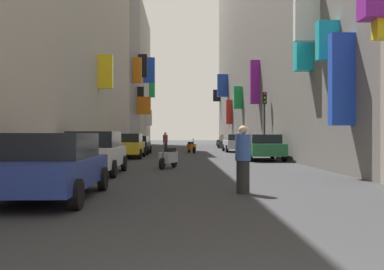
{
  "coord_description": "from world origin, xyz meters",
  "views": [
    {
      "loc": [
        -0.83,
        -2.06,
        1.44
      ],
      "look_at": [
        0.13,
        29.43,
        1.38
      ],
      "focal_mm": 39.95,
      "sensor_mm": 36.0,
      "label": 1
    }
  ],
  "objects_px": {
    "pedestrian_near_left": "(243,160)",
    "traffic_light_near_corner": "(264,113)",
    "pedestrian_near_right": "(222,141)",
    "scooter_orange": "(191,147)",
    "parked_car_white": "(94,152)",
    "pedestrian_crossing": "(165,142)",
    "parked_car_silver": "(236,143)",
    "scooter_silver": "(169,157)",
    "parked_car_blue": "(52,164)",
    "parked_car_green": "(262,146)",
    "parked_car_black": "(137,144)",
    "pedestrian_mid_street": "(239,143)",
    "parked_car_yellow": "(128,145)",
    "scooter_green": "(219,144)"
  },
  "relations": [
    {
      "from": "parked_car_white",
      "to": "pedestrian_crossing",
      "type": "xyz_separation_m",
      "value": [
        2.0,
        18.12,
        -0.0
      ]
    },
    {
      "from": "scooter_silver",
      "to": "pedestrian_near_left",
      "type": "xyz_separation_m",
      "value": [
        2.0,
        -7.71,
        0.36
      ]
    },
    {
      "from": "parked_car_silver",
      "to": "pedestrian_near_right",
      "type": "relative_size",
      "value": 2.6
    },
    {
      "from": "pedestrian_crossing",
      "to": "traffic_light_near_corner",
      "type": "height_order",
      "value": "traffic_light_near_corner"
    },
    {
      "from": "parked_car_blue",
      "to": "traffic_light_near_corner",
      "type": "xyz_separation_m",
      "value": [
        8.3,
        17.46,
        2.05
      ]
    },
    {
      "from": "pedestrian_mid_street",
      "to": "traffic_light_near_corner",
      "type": "xyz_separation_m",
      "value": [
        1.17,
        -3.26,
        2.02
      ]
    },
    {
      "from": "pedestrian_mid_street",
      "to": "traffic_light_near_corner",
      "type": "relative_size",
      "value": 0.39
    },
    {
      "from": "parked_car_blue",
      "to": "scooter_orange",
      "type": "xyz_separation_m",
      "value": [
        3.8,
        23.03,
        -0.3
      ]
    },
    {
      "from": "pedestrian_mid_street",
      "to": "parked_car_green",
      "type": "bearing_deg",
      "value": -86.94
    },
    {
      "from": "scooter_silver",
      "to": "pedestrian_mid_street",
      "type": "xyz_separation_m",
      "value": [
        4.73,
        12.3,
        0.34
      ]
    },
    {
      "from": "pedestrian_crossing",
      "to": "pedestrian_near_left",
      "type": "bearing_deg",
      "value": -83.56
    },
    {
      "from": "parked_car_green",
      "to": "pedestrian_near_right",
      "type": "distance_m",
      "value": 18.93
    },
    {
      "from": "parked_car_black",
      "to": "pedestrian_near_left",
      "type": "relative_size",
      "value": 2.66
    },
    {
      "from": "pedestrian_mid_street",
      "to": "traffic_light_near_corner",
      "type": "bearing_deg",
      "value": -70.28
    },
    {
      "from": "parked_car_white",
      "to": "pedestrian_crossing",
      "type": "height_order",
      "value": "pedestrian_crossing"
    },
    {
      "from": "parked_car_black",
      "to": "parked_car_yellow",
      "type": "xyz_separation_m",
      "value": [
        -0.04,
        -5.0,
        0.07
      ]
    },
    {
      "from": "scooter_silver",
      "to": "pedestrian_near_left",
      "type": "relative_size",
      "value": 1.04
    },
    {
      "from": "scooter_silver",
      "to": "pedestrian_near_left",
      "type": "bearing_deg",
      "value": -75.48
    },
    {
      "from": "scooter_orange",
      "to": "pedestrian_mid_street",
      "type": "distance_m",
      "value": 4.08
    },
    {
      "from": "parked_car_white",
      "to": "pedestrian_near_right",
      "type": "bearing_deg",
      "value": 74.79
    },
    {
      "from": "pedestrian_crossing",
      "to": "parked_car_silver",
      "type": "bearing_deg",
      "value": 11.13
    },
    {
      "from": "parked_car_white",
      "to": "parked_car_black",
      "type": "bearing_deg",
      "value": 90.04
    },
    {
      "from": "parked_car_yellow",
      "to": "scooter_orange",
      "type": "xyz_separation_m",
      "value": [
        4.07,
        6.57,
        -0.32
      ]
    },
    {
      "from": "parked_car_black",
      "to": "parked_car_blue",
      "type": "relative_size",
      "value": 1.03
    },
    {
      "from": "pedestrian_near_right",
      "to": "pedestrian_mid_street",
      "type": "xyz_separation_m",
      "value": [
        0.0,
        -12.28,
        0.04
      ]
    },
    {
      "from": "parked_car_white",
      "to": "pedestrian_crossing",
      "type": "relative_size",
      "value": 2.59
    },
    {
      "from": "parked_car_white",
      "to": "parked_car_black",
      "type": "height_order",
      "value": "parked_car_white"
    },
    {
      "from": "parked_car_silver",
      "to": "parked_car_green",
      "type": "distance_m",
      "value": 11.1
    },
    {
      "from": "parked_car_green",
      "to": "pedestrian_mid_street",
      "type": "relative_size",
      "value": 2.73
    },
    {
      "from": "scooter_green",
      "to": "pedestrian_mid_street",
      "type": "distance_m",
      "value": 14.13
    },
    {
      "from": "scooter_silver",
      "to": "pedestrian_near_right",
      "type": "bearing_deg",
      "value": 79.11
    },
    {
      "from": "scooter_silver",
      "to": "pedestrian_crossing",
      "type": "height_order",
      "value": "pedestrian_crossing"
    },
    {
      "from": "parked_car_yellow",
      "to": "pedestrian_near_right",
      "type": "xyz_separation_m",
      "value": [
        7.41,
        16.53,
        -0.02
      ]
    },
    {
      "from": "pedestrian_near_left",
      "to": "pedestrian_near_right",
      "type": "xyz_separation_m",
      "value": [
        2.73,
        32.29,
        -0.06
      ]
    },
    {
      "from": "traffic_light_near_corner",
      "to": "scooter_silver",
      "type": "bearing_deg",
      "value": -123.1
    },
    {
      "from": "parked_car_green",
      "to": "scooter_orange",
      "type": "distance_m",
      "value": 9.7
    },
    {
      "from": "scooter_silver",
      "to": "parked_car_blue",
      "type": "bearing_deg",
      "value": -105.95
    },
    {
      "from": "parked_car_white",
      "to": "parked_car_silver",
      "type": "height_order",
      "value": "parked_car_white"
    },
    {
      "from": "parked_car_white",
      "to": "traffic_light_near_corner",
      "type": "distance_m",
      "value": 14.5
    },
    {
      "from": "pedestrian_near_left",
      "to": "traffic_light_near_corner",
      "type": "xyz_separation_m",
      "value": [
        3.9,
        16.76,
        2.0
      ]
    },
    {
      "from": "parked_car_yellow",
      "to": "scooter_green",
      "type": "height_order",
      "value": "parked_car_yellow"
    },
    {
      "from": "pedestrian_near_right",
      "to": "traffic_light_near_corner",
      "type": "xyz_separation_m",
      "value": [
        1.17,
        -15.53,
        2.06
      ]
    },
    {
      "from": "pedestrian_mid_street",
      "to": "parked_car_yellow",
      "type": "bearing_deg",
      "value": -150.14
    },
    {
      "from": "parked_car_blue",
      "to": "pedestrian_crossing",
      "type": "bearing_deg",
      "value": 85.79
    },
    {
      "from": "parked_car_silver",
      "to": "pedestrian_crossing",
      "type": "xyz_separation_m",
      "value": [
        -5.73,
        -1.13,
        0.04
      ]
    },
    {
      "from": "parked_car_blue",
      "to": "pedestrian_near_left",
      "type": "bearing_deg",
      "value": 9.08
    },
    {
      "from": "pedestrian_near_left",
      "to": "traffic_light_near_corner",
      "type": "distance_m",
      "value": 17.32
    },
    {
      "from": "pedestrian_crossing",
      "to": "pedestrian_near_right",
      "type": "relative_size",
      "value": 1.05
    },
    {
      "from": "scooter_silver",
      "to": "traffic_light_near_corner",
      "type": "xyz_separation_m",
      "value": [
        5.9,
        9.04,
        2.36
      ]
    },
    {
      "from": "pedestrian_near_right",
      "to": "scooter_orange",
      "type": "bearing_deg",
      "value": -108.52
    }
  ]
}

